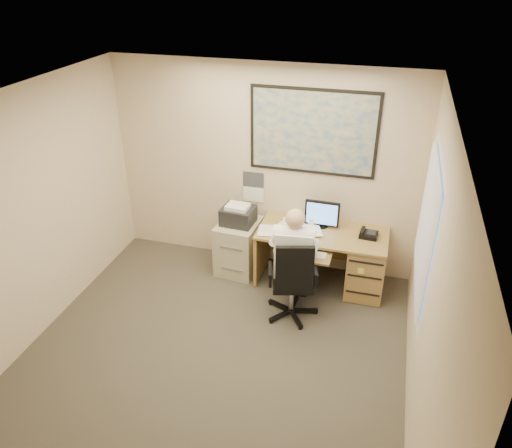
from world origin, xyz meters
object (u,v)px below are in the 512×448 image
(desk, at_px, (347,256))
(filing_cabinet, at_px, (239,242))
(person, at_px, (294,264))
(office_chair, at_px, (290,294))

(desk, bearing_deg, filing_cabinet, -179.67)
(desk, relative_size, filing_cabinet, 1.63)
(filing_cabinet, distance_m, person, 1.17)
(desk, height_order, filing_cabinet, desk)
(desk, bearing_deg, office_chair, -124.83)
(person, bearing_deg, filing_cabinet, 134.82)
(filing_cabinet, distance_m, office_chair, 1.18)
(filing_cabinet, height_order, person, person)
(office_chair, bearing_deg, desk, 39.89)
(office_chair, relative_size, person, 0.77)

